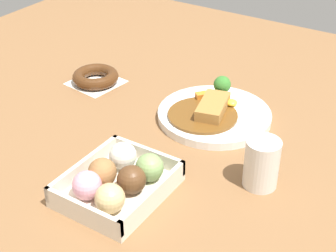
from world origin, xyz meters
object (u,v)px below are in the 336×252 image
(chocolate_ring_donut, at_px, (96,77))
(coffee_mug, at_px, (262,163))
(donut_box, at_px, (118,180))
(curry_plate, at_px, (214,113))

(chocolate_ring_donut, relative_size, coffee_mug, 1.37)
(donut_box, xyz_separation_m, chocolate_ring_donut, (-0.31, -0.31, -0.01))
(curry_plate, bearing_deg, coffee_mug, 48.70)
(donut_box, height_order, chocolate_ring_donut, donut_box)
(coffee_mug, bearing_deg, donut_box, -51.87)
(donut_box, distance_m, coffee_mug, 0.26)
(donut_box, bearing_deg, coffee_mug, 128.13)
(donut_box, xyz_separation_m, coffee_mug, (-0.16, 0.20, 0.02))
(curry_plate, height_order, coffee_mug, coffee_mug)
(coffee_mug, bearing_deg, curry_plate, -131.30)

